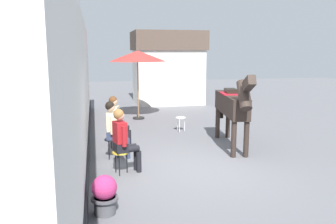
% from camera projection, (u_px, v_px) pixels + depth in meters
% --- Properties ---
extents(ground_plane, '(40.00, 40.00, 0.00)m').
position_uv_depth(ground_plane, '(168.00, 135.00, 10.68)').
color(ground_plane, slate).
extents(pub_facade_wall, '(0.34, 14.00, 3.40)m').
position_uv_depth(pub_facade_wall, '(79.00, 93.00, 8.44)').
color(pub_facade_wall, white).
rests_on(pub_facade_wall, ground_plane).
extents(distant_cottage, '(3.40, 2.60, 3.50)m').
position_uv_depth(distant_cottage, '(168.00, 67.00, 17.06)').
color(distant_cottage, silver).
rests_on(distant_cottage, ground_plane).
extents(seated_visitor_near, '(0.61, 0.48, 1.39)m').
position_uv_depth(seated_visitor_near, '(123.00, 138.00, 7.22)').
color(seated_visitor_near, gold).
rests_on(seated_visitor_near, ground_plane).
extents(seated_visitor_middle, '(0.61, 0.49, 1.39)m').
position_uv_depth(seated_visitor_middle, '(114.00, 127.00, 8.27)').
color(seated_visitor_middle, black).
rests_on(seated_visitor_middle, ground_plane).
extents(seated_visitor_far, '(0.61, 0.48, 1.39)m').
position_uv_depth(seated_visitor_far, '(117.00, 119.00, 9.18)').
color(seated_visitor_far, red).
rests_on(seated_visitor_far, ground_plane).
extents(saddled_horse_center, '(0.77, 2.98, 2.06)m').
position_uv_depth(saddled_horse_center, '(232.00, 105.00, 9.11)').
color(saddled_horse_center, '#2D231E').
rests_on(saddled_horse_center, ground_plane).
extents(flower_planter_near, '(0.43, 0.43, 0.64)m').
position_uv_depth(flower_planter_near, '(105.00, 194.00, 5.46)').
color(flower_planter_near, '#4C4C51').
rests_on(flower_planter_near, ground_plane).
extents(cafe_parasol, '(2.10, 2.10, 2.58)m').
position_uv_depth(cafe_parasol, '(138.00, 56.00, 12.85)').
color(cafe_parasol, black).
rests_on(cafe_parasol, ground_plane).
extents(spare_stool_white, '(0.32, 0.32, 0.46)m').
position_uv_depth(spare_stool_white, '(181.00, 119.00, 11.14)').
color(spare_stool_white, white).
rests_on(spare_stool_white, ground_plane).
extents(satchel_bag, '(0.21, 0.30, 0.20)m').
position_uv_depth(satchel_bag, '(118.00, 136.00, 10.13)').
color(satchel_bag, maroon).
rests_on(satchel_bag, ground_plane).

